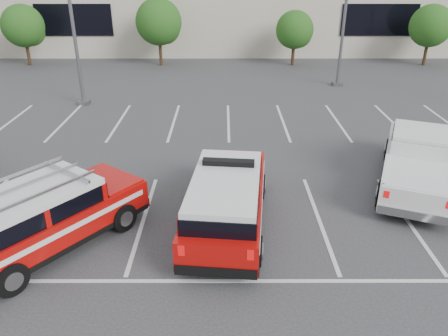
{
  "coord_description": "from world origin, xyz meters",
  "views": [
    {
      "loc": [
        -0.23,
        -11.43,
        7.2
      ],
      "look_at": [
        -0.22,
        1.5,
        1.05
      ],
      "focal_mm": 35.0,
      "sensor_mm": 36.0,
      "label": 1
    }
  ],
  "objects_px": {
    "tree_left": "(25,27)",
    "tree_mid_left": "(160,23)",
    "light_pole_left": "(70,5)",
    "white_pickup": "(416,166)",
    "tree_right": "(431,27)",
    "tree_mid_right": "(296,31)",
    "fire_chief_suv": "(227,203)",
    "ladder_suv": "(45,221)"
  },
  "relations": [
    {
      "from": "tree_mid_right",
      "to": "fire_chief_suv",
      "type": "xyz_separation_m",
      "value": [
        -5.23,
        -22.43,
        -1.69
      ]
    },
    {
      "from": "ladder_suv",
      "to": "white_pickup",
      "type": "bearing_deg",
      "value": 55.16
    },
    {
      "from": "tree_right",
      "to": "tree_mid_right",
      "type": "bearing_deg",
      "value": -180.0
    },
    {
      "from": "tree_left",
      "to": "fire_chief_suv",
      "type": "bearing_deg",
      "value": -56.63
    },
    {
      "from": "tree_mid_right",
      "to": "tree_right",
      "type": "bearing_deg",
      "value": 0.0
    },
    {
      "from": "tree_mid_right",
      "to": "white_pickup",
      "type": "distance_m",
      "value": 19.84
    },
    {
      "from": "tree_left",
      "to": "tree_mid_right",
      "type": "height_order",
      "value": "tree_left"
    },
    {
      "from": "tree_mid_left",
      "to": "white_pickup",
      "type": "height_order",
      "value": "tree_mid_left"
    },
    {
      "from": "tree_left",
      "to": "white_pickup",
      "type": "distance_m",
      "value": 29.17
    },
    {
      "from": "tree_mid_right",
      "to": "light_pole_left",
      "type": "height_order",
      "value": "light_pole_left"
    },
    {
      "from": "tree_left",
      "to": "white_pickup",
      "type": "relative_size",
      "value": 0.69
    },
    {
      "from": "tree_mid_right",
      "to": "light_pole_left",
      "type": "distance_m",
      "value": 16.72
    },
    {
      "from": "tree_mid_right",
      "to": "tree_right",
      "type": "height_order",
      "value": "tree_right"
    },
    {
      "from": "tree_mid_right",
      "to": "light_pole_left",
      "type": "bearing_deg",
      "value": -142.5
    },
    {
      "from": "tree_mid_left",
      "to": "white_pickup",
      "type": "relative_size",
      "value": 0.76
    },
    {
      "from": "fire_chief_suv",
      "to": "tree_mid_right",
      "type": "bearing_deg",
      "value": 82.85
    },
    {
      "from": "light_pole_left",
      "to": "white_pickup",
      "type": "height_order",
      "value": "light_pole_left"
    },
    {
      "from": "tree_left",
      "to": "tree_mid_right",
      "type": "relative_size",
      "value": 1.11
    },
    {
      "from": "tree_right",
      "to": "fire_chief_suv",
      "type": "relative_size",
      "value": 0.76
    },
    {
      "from": "white_pickup",
      "to": "tree_mid_left",
      "type": "bearing_deg",
      "value": 142.31
    },
    {
      "from": "tree_mid_left",
      "to": "tree_right",
      "type": "xyz_separation_m",
      "value": [
        20.0,
        -0.0,
        -0.27
      ]
    },
    {
      "from": "light_pole_left",
      "to": "tree_mid_left",
      "type": "bearing_deg",
      "value": 72.9
    },
    {
      "from": "white_pickup",
      "to": "tree_right",
      "type": "bearing_deg",
      "value": 88.69
    },
    {
      "from": "tree_left",
      "to": "fire_chief_suv",
      "type": "distance_m",
      "value": 26.92
    },
    {
      "from": "tree_mid_left",
      "to": "tree_mid_right",
      "type": "height_order",
      "value": "tree_mid_left"
    },
    {
      "from": "tree_mid_left",
      "to": "fire_chief_suv",
      "type": "relative_size",
      "value": 0.83
    },
    {
      "from": "tree_right",
      "to": "light_pole_left",
      "type": "height_order",
      "value": "light_pole_left"
    },
    {
      "from": "tree_left",
      "to": "tree_mid_left",
      "type": "height_order",
      "value": "tree_mid_left"
    },
    {
      "from": "fire_chief_suv",
      "to": "light_pole_left",
      "type": "bearing_deg",
      "value": 128.39
    },
    {
      "from": "tree_mid_right",
      "to": "white_pickup",
      "type": "height_order",
      "value": "tree_mid_right"
    },
    {
      "from": "tree_left",
      "to": "tree_mid_left",
      "type": "bearing_deg",
      "value": 0.0
    },
    {
      "from": "tree_mid_right",
      "to": "fire_chief_suv",
      "type": "distance_m",
      "value": 23.09
    },
    {
      "from": "white_pickup",
      "to": "fire_chief_suv",
      "type": "bearing_deg",
      "value": -135.49
    },
    {
      "from": "tree_left",
      "to": "tree_mid_left",
      "type": "relative_size",
      "value": 0.91
    },
    {
      "from": "tree_left",
      "to": "fire_chief_suv",
      "type": "xyz_separation_m",
      "value": [
        14.77,
        -22.43,
        -1.96
      ]
    },
    {
      "from": "fire_chief_suv",
      "to": "ladder_suv",
      "type": "bearing_deg",
      "value": -162.3
    },
    {
      "from": "ladder_suv",
      "to": "tree_mid_right",
      "type": "bearing_deg",
      "value": 103.83
    },
    {
      "from": "ladder_suv",
      "to": "light_pole_left",
      "type": "bearing_deg",
      "value": 139.61
    },
    {
      "from": "tree_mid_right",
      "to": "fire_chief_suv",
      "type": "relative_size",
      "value": 0.69
    },
    {
      "from": "tree_mid_left",
      "to": "tree_right",
      "type": "distance_m",
      "value": 20.0
    },
    {
      "from": "light_pole_left",
      "to": "ladder_suv",
      "type": "distance_m",
      "value": 14.39
    },
    {
      "from": "fire_chief_suv",
      "to": "ladder_suv",
      "type": "xyz_separation_m",
      "value": [
        -4.92,
        -1.02,
        0.04
      ]
    }
  ]
}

